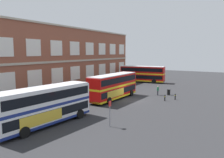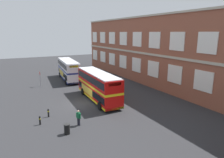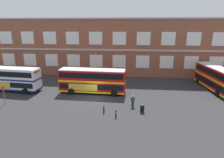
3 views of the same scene
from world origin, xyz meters
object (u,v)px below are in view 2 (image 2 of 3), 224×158
(double_decker_near, at_px, (68,69))
(double_decker_middle, at_px, (98,86))
(station_litter_bin, at_px, (67,129))
(waiting_passenger, at_px, (79,117))
(safety_bollard_east, at_px, (40,120))
(bus_stand_flag, at_px, (40,78))
(safety_bollard_west, at_px, (48,113))

(double_decker_near, bearing_deg, double_decker_middle, 0.43)
(double_decker_middle, distance_m, station_litter_bin, 10.64)
(station_litter_bin, bearing_deg, waiting_passenger, 127.76)
(double_decker_middle, bearing_deg, double_decker_near, -179.57)
(double_decker_middle, distance_m, safety_bollard_east, 10.12)
(station_litter_bin, bearing_deg, double_decker_middle, 139.24)
(bus_stand_flag, height_order, safety_bollard_east, bus_stand_flag)
(safety_bollard_west, height_order, safety_bollard_east, same)
(double_decker_near, bearing_deg, waiting_passenger, -13.50)
(double_decker_near, height_order, safety_bollard_west, double_decker_near)
(waiting_passenger, distance_m, safety_bollard_west, 4.49)
(waiting_passenger, distance_m, station_litter_bin, 2.08)
(double_decker_middle, bearing_deg, station_litter_bin, -40.76)
(double_decker_middle, xyz_separation_m, station_litter_bin, (7.96, -6.86, -1.63))
(safety_bollard_west, xyz_separation_m, safety_bollard_east, (1.68, -1.20, 0.00))
(double_decker_near, xyz_separation_m, safety_bollard_east, (19.33, -8.74, -1.66))
(station_litter_bin, height_order, safety_bollard_west, station_litter_bin)
(bus_stand_flag, bearing_deg, station_litter_bin, -1.95)
(bus_stand_flag, bearing_deg, waiting_passenger, 2.92)
(double_decker_near, bearing_deg, station_litter_bin, -16.59)
(bus_stand_flag, relative_size, safety_bollard_east, 2.84)
(double_decker_near, relative_size, safety_bollard_west, 11.78)
(double_decker_near, height_order, station_litter_bin, double_decker_near)
(waiting_passenger, distance_m, safety_bollard_east, 4.19)
(double_decker_middle, relative_size, waiting_passenger, 6.53)
(bus_stand_flag, distance_m, station_litter_bin, 19.70)
(bus_stand_flag, relative_size, station_litter_bin, 2.62)
(double_decker_near, xyz_separation_m, station_litter_bin, (22.67, -6.75, -1.63))
(safety_bollard_east, bearing_deg, double_decker_middle, 117.57)
(bus_stand_flag, bearing_deg, safety_bollard_west, -5.68)
(double_decker_near, relative_size, waiting_passenger, 6.58)
(station_litter_bin, xyz_separation_m, safety_bollard_east, (-3.34, -1.99, -0.03))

